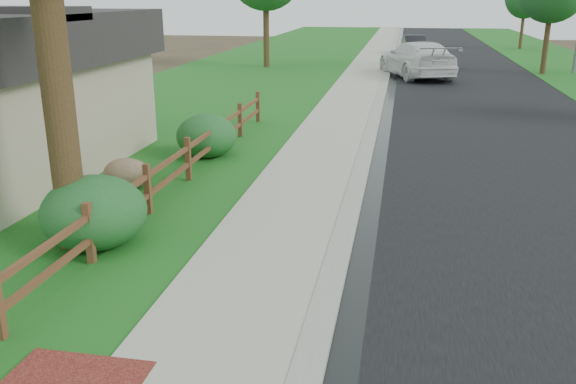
# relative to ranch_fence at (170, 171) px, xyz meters

# --- Properties ---
(road) EXTENTS (8.00, 90.00, 0.02)m
(road) POSITION_rel_ranch_fence_xyz_m (8.20, 28.60, -0.61)
(road) COLOR black
(road) RESTS_ON ground
(curb) EXTENTS (0.40, 90.00, 0.12)m
(curb) POSITION_rel_ranch_fence_xyz_m (4.00, 28.60, -0.56)
(curb) COLOR gray
(curb) RESTS_ON ground
(wet_gutter) EXTENTS (0.50, 90.00, 0.00)m
(wet_gutter) POSITION_rel_ranch_fence_xyz_m (4.35, 28.60, -0.60)
(wet_gutter) COLOR black
(wet_gutter) RESTS_ON road
(sidewalk) EXTENTS (2.20, 90.00, 0.10)m
(sidewalk) POSITION_rel_ranch_fence_xyz_m (2.70, 28.60, -0.57)
(sidewalk) COLOR #ACAA96
(sidewalk) RESTS_ON ground
(grass_strip) EXTENTS (1.60, 90.00, 0.06)m
(grass_strip) POSITION_rel_ranch_fence_xyz_m (0.80, 28.60, -0.59)
(grass_strip) COLOR #1A5B1A
(grass_strip) RESTS_ON ground
(lawn_near) EXTENTS (9.00, 90.00, 0.04)m
(lawn_near) POSITION_rel_ranch_fence_xyz_m (-4.40, 28.60, -0.60)
(lawn_near) COLOR #1A5B1A
(lawn_near) RESTS_ON ground
(verge_far) EXTENTS (6.00, 90.00, 0.04)m
(verge_far) POSITION_rel_ranch_fence_xyz_m (15.10, 28.60, -0.60)
(verge_far) COLOR #1A5B1A
(verge_far) RESTS_ON ground
(ranch_fence) EXTENTS (0.12, 16.92, 1.10)m
(ranch_fence) POSITION_rel_ranch_fence_xyz_m (0.00, 0.00, 0.00)
(ranch_fence) COLOR #53341B
(ranch_fence) RESTS_ON ground
(white_suv) EXTENTS (4.62, 7.00, 1.88)m
(white_suv) POSITION_rel_ranch_fence_xyz_m (5.60, 22.02, 0.34)
(white_suv) COLOR white
(white_suv) RESTS_ON road
(dark_car_mid) EXTENTS (1.92, 4.43, 1.49)m
(dark_car_mid) POSITION_rel_ranch_fence_xyz_m (6.19, 29.82, 0.15)
(dark_car_mid) COLOR black
(dark_car_mid) RESTS_ON road
(dark_car_far) EXTENTS (2.01, 4.45, 1.42)m
(dark_car_far) POSITION_rel_ranch_fence_xyz_m (5.60, 34.56, 0.11)
(dark_car_far) COLOR black
(dark_car_far) RESTS_ON road
(boulder) EXTENTS (1.23, 1.01, 0.73)m
(boulder) POSITION_rel_ranch_fence_xyz_m (-1.23, 0.44, -0.25)
(boulder) COLOR brown
(boulder) RESTS_ON ground
(shrub_b) EXTENTS (2.25, 2.25, 1.29)m
(shrub_b) POSITION_rel_ranch_fence_xyz_m (-0.30, -2.84, 0.03)
(shrub_b) COLOR #1C4F23
(shrub_b) RESTS_ON ground
(shrub_c) EXTENTS (1.81, 1.81, 1.19)m
(shrub_c) POSITION_rel_ranch_fence_xyz_m (-0.30, 3.55, -0.02)
(shrub_c) COLOR #1C4F23
(shrub_c) RESTS_ON ground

